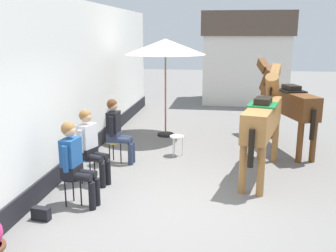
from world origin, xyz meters
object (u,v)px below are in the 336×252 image
at_px(saddled_horse_far, 286,101).
at_px(satchel_bag, 41,214).
at_px(saddled_horse_near, 264,117).
at_px(cafe_parasol, 165,47).
at_px(seated_visitor_near, 75,160).
at_px(spare_stool_white, 177,138).
at_px(seated_visitor_far, 117,128).
at_px(seated_visitor_middle, 90,143).

xyz_separation_m(saddled_horse_far, satchel_bag, (-4.11, -4.34, -1.06)).
relative_size(saddled_horse_near, cafe_parasol, 1.14).
distance_m(seated_visitor_near, spare_stool_white, 3.10).
distance_m(seated_visitor_far, satchel_bag, 2.79).
height_order(seated_visitor_near, seated_visitor_middle, same).
relative_size(saddled_horse_far, spare_stool_white, 6.29).
bearing_deg(seated_visitor_far, satchel_bag, -99.11).
xyz_separation_m(saddled_horse_near, saddled_horse_far, (0.68, 1.87, 0.00)).
bearing_deg(seated_visitor_middle, saddled_horse_near, 16.86).
distance_m(seated_visitor_far, cafe_parasol, 2.91).
height_order(seated_visitor_middle, seated_visitor_far, same).
distance_m(seated_visitor_middle, saddled_horse_far, 4.79).
relative_size(saddled_horse_near, satchel_bag, 10.51).
height_order(seated_visitor_middle, satchel_bag, seated_visitor_middle).
xyz_separation_m(seated_visitor_near, seated_visitor_far, (0.09, 2.11, 0.00)).
bearing_deg(spare_stool_white, seated_visitor_far, -150.39).
height_order(seated_visitor_far, saddled_horse_near, saddled_horse_near).
bearing_deg(cafe_parasol, seated_visitor_near, -99.90).
relative_size(seated_visitor_near, saddled_horse_near, 0.47).
bearing_deg(satchel_bag, spare_stool_white, 72.01).
distance_m(seated_visitor_middle, cafe_parasol, 3.94).
height_order(saddled_horse_near, cafe_parasol, cafe_parasol).
distance_m(seated_visitor_near, seated_visitor_middle, 0.94).
bearing_deg(satchel_bag, saddled_horse_near, 43.65).
bearing_deg(seated_visitor_far, saddled_horse_near, -3.98).
relative_size(seated_visitor_near, saddled_horse_far, 0.48).
height_order(saddled_horse_far, satchel_bag, saddled_horse_far).
bearing_deg(spare_stool_white, saddled_horse_near, -26.35).
distance_m(saddled_horse_far, satchel_bag, 6.07).
bearing_deg(satchel_bag, seated_visitor_middle, 88.05).
bearing_deg(spare_stool_white, satchel_bag, -115.87).
bearing_deg(spare_stool_white, cafe_parasol, 107.20).
distance_m(seated_visitor_middle, spare_stool_white, 2.33).
distance_m(seated_visitor_far, saddled_horse_far, 4.05).
bearing_deg(cafe_parasol, saddled_horse_near, -47.77).
distance_m(seated_visitor_middle, saddled_horse_near, 3.33).
height_order(saddled_horse_far, spare_stool_white, saddled_horse_far).
bearing_deg(saddled_horse_far, satchel_bag, -133.42).
relative_size(seated_visitor_middle, saddled_horse_near, 0.47).
xyz_separation_m(seated_visitor_far, satchel_bag, (-0.43, -2.68, -0.68)).
bearing_deg(saddled_horse_far, saddled_horse_near, -109.95).
relative_size(seated_visitor_near, cafe_parasol, 0.54).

